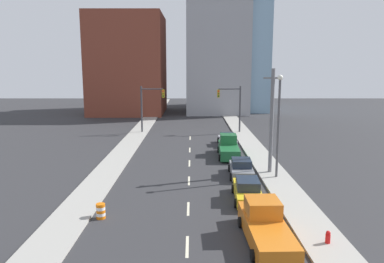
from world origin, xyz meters
TOP-DOWN VIEW (x-y plane):
  - sidewalk_left at (-7.28, 47.77)m, footprint 2.56×95.54m
  - sidewalk_right at (7.28, 47.77)m, footprint 2.56×95.54m
  - lane_stripe_at_9m at (0.00, 8.85)m, footprint 0.16×2.40m
  - lane_stripe_at_14m at (0.00, 14.11)m, footprint 0.16×2.40m
  - lane_stripe_at_20m at (0.00, 20.22)m, footprint 0.16×2.40m
  - lane_stripe_at_26m at (0.00, 25.84)m, footprint 0.16×2.40m
  - lane_stripe_at_32m at (0.00, 31.69)m, footprint 0.16×2.40m
  - lane_stripe_at_39m at (0.00, 38.73)m, footprint 0.16×2.40m
  - building_brick_left at (-12.39, 66.25)m, footprint 14.00×16.00m
  - building_office_center at (5.19, 70.25)m, footprint 12.00×20.00m
  - building_glass_right at (9.27, 74.25)m, footprint 13.00×20.00m
  - traffic_signal_left at (-5.94, 42.63)m, footprint 3.33×0.35m
  - traffic_signal_right at (6.10, 42.63)m, footprint 3.33×0.35m
  - utility_pole_right_mid at (7.08, 22.36)m, footprint 1.60×0.32m
  - traffic_barrel at (-5.39, 12.51)m, footprint 0.56×0.56m
  - street_lamp at (7.32, 20.87)m, footprint 0.44×0.44m
  - fire_hydrant at (7.36, 8.93)m, footprint 0.26×0.26m
  - pickup_truck_orange at (4.18, 9.50)m, footprint 2.46×6.41m
  - sedan_yellow at (4.15, 15.76)m, footprint 2.21×4.86m
  - sedan_gray at (4.47, 21.56)m, footprint 2.24×4.47m
  - pickup_truck_green at (4.07, 28.77)m, footprint 2.35×6.09m
  - sedan_silver at (4.49, 34.49)m, footprint 2.24×4.36m

SIDE VIEW (x-z plane):
  - lane_stripe_at_9m at x=0.00m, z-range 0.00..0.01m
  - lane_stripe_at_14m at x=0.00m, z-range 0.00..0.01m
  - lane_stripe_at_20m at x=0.00m, z-range 0.00..0.01m
  - lane_stripe_at_26m at x=0.00m, z-range 0.00..0.01m
  - lane_stripe_at_32m at x=0.00m, z-range 0.00..0.01m
  - lane_stripe_at_39m at x=0.00m, z-range 0.00..0.01m
  - sidewalk_left at x=-7.28m, z-range 0.00..0.16m
  - sidewalk_right at x=7.28m, z-range 0.00..0.16m
  - fire_hydrant at x=7.36m, z-range 0.00..0.83m
  - traffic_barrel at x=-5.39m, z-range 0.00..0.95m
  - sedan_silver at x=4.49m, z-range -0.06..1.35m
  - sedan_gray at x=4.47m, z-range -0.07..1.42m
  - sedan_yellow at x=4.15m, z-range -0.07..1.44m
  - pickup_truck_orange at x=4.18m, z-range -0.20..1.86m
  - pickup_truck_green at x=4.07m, z-range -0.21..1.98m
  - traffic_signal_left at x=-5.94m, z-range 0.87..7.45m
  - traffic_signal_right at x=6.10m, z-range 0.87..7.45m
  - utility_pole_right_mid at x=7.08m, z-range 0.12..9.23m
  - street_lamp at x=7.32m, z-range 0.67..9.29m
  - building_brick_left at x=-12.39m, z-range 0.00..19.20m
  - building_office_center at x=5.19m, z-range 0.00..25.44m
  - building_glass_right at x=9.27m, z-range 0.00..33.58m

